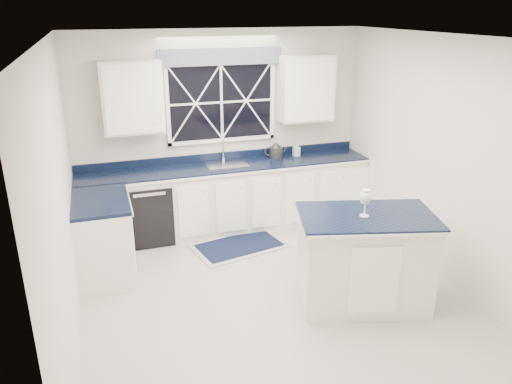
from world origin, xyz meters
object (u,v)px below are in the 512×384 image
object	(u,v)px
dishwasher	(148,211)
island	(364,259)
soap_bottle	(296,149)
faucet	(224,150)
kettle	(276,151)
wine_glass	(366,198)

from	to	relation	value
dishwasher	island	world-z (taller)	island
soap_bottle	faucet	bearing A→B (deg)	176.50
kettle	soap_bottle	xyz separation A→B (m)	(0.31, 0.00, -0.00)
wine_glass	dishwasher	bearing A→B (deg)	129.89
island	wine_glass	distance (m)	0.70
soap_bottle	dishwasher	bearing A→B (deg)	-176.57
island	kettle	size ratio (longest dim) A/B	4.96
dishwasher	faucet	distance (m)	1.31
wine_glass	soap_bottle	distance (m)	2.42
faucet	wine_glass	world-z (taller)	wine_glass
dishwasher	wine_glass	xyz separation A→B (m)	(1.90, -2.27, 0.79)
dishwasher	kettle	size ratio (longest dim) A/B	2.68
faucet	soap_bottle	world-z (taller)	faucet
dishwasher	faucet	bearing A→B (deg)	10.02
faucet	soap_bottle	xyz separation A→B (m)	(1.06, -0.06, -0.06)
island	kettle	distance (m)	2.44
island	soap_bottle	distance (m)	2.45
wine_glass	soap_bottle	bearing A→B (deg)	83.81
faucet	kettle	bearing A→B (deg)	-5.25
dishwasher	kettle	distance (m)	1.96
faucet	wine_glass	bearing A→B (deg)	-72.04
island	wine_glass	size ratio (longest dim) A/B	5.42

